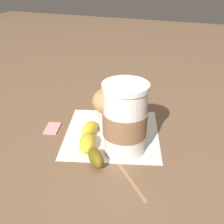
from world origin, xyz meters
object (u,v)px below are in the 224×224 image
(coffee_cup, at_px, (125,120))
(sugar_packet, at_px, (52,127))
(muffin, at_px, (111,106))
(banana, at_px, (90,143))

(coffee_cup, distance_m, sugar_packet, 0.21)
(muffin, bearing_deg, banana, 85.99)
(coffee_cup, xyz_separation_m, sugar_packet, (0.19, -0.02, -0.07))
(muffin, xyz_separation_m, sugar_packet, (0.13, 0.07, -0.05))
(sugar_packet, bearing_deg, banana, 160.50)
(banana, distance_m, sugar_packet, 0.13)
(sugar_packet, bearing_deg, muffin, -152.84)
(coffee_cup, distance_m, banana, 0.09)
(banana, relative_size, sugar_packet, 2.93)
(muffin, relative_size, sugar_packet, 1.96)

